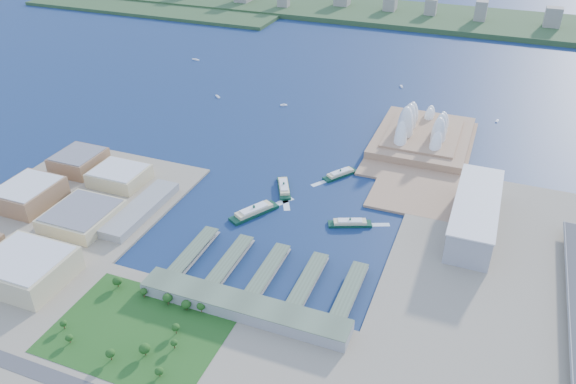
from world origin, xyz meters
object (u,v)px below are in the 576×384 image
at_px(opera_house, 425,122).
at_px(ferry_d, 350,222).
at_px(toaster_building, 475,214).
at_px(ferry_a, 284,186).
at_px(ferry_c, 254,210).
at_px(ferry_b, 340,173).

distance_m(opera_house, ferry_d, 246.46).
relative_size(toaster_building, ferry_a, 2.95).
bearing_deg(toaster_building, ferry_a, 179.13).
distance_m(ferry_c, ferry_d, 111.65).
relative_size(toaster_building, ferry_d, 3.17).
bearing_deg(ferry_c, ferry_a, -70.16).
xyz_separation_m(opera_house, ferry_d, (-39.25, -241.77, -27.37)).
relative_size(opera_house, ferry_a, 3.43).
bearing_deg(ferry_a, ferry_c, -126.61).
xyz_separation_m(opera_house, toaster_building, (90.00, -200.00, -11.50)).
height_order(opera_house, ferry_a, opera_house).
distance_m(opera_house, ferry_c, 301.59).
bearing_deg(ferry_c, toaster_building, -135.70).
bearing_deg(toaster_building, ferry_c, -165.75).
distance_m(ferry_a, ferry_b, 80.82).
xyz_separation_m(toaster_building, ferry_b, (-171.94, 61.98, -15.82)).
height_order(ferry_b, ferry_d, ferry_b).
bearing_deg(ferry_c, opera_house, -89.73).
relative_size(opera_house, ferry_b, 3.64).
bearing_deg(ferry_d, toaster_building, -94.58).
bearing_deg(ferry_d, opera_house, -31.71).
distance_m(toaster_building, ferry_b, 183.45).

